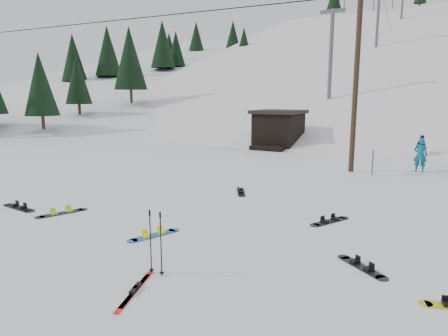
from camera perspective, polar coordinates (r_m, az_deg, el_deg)
The scene contains 20 objects.
ground at distance 9.99m, azimuth -14.64°, elevation -12.33°, with size 200.00×200.00×0.00m, color white.
ski_slope at distance 63.73m, azimuth 23.97°, elevation -4.96°, with size 60.00×75.00×45.00m, color white.
ridge_left at distance 70.70m, azimuth -7.06°, elevation -1.85°, with size 34.00×85.00×38.00m, color white.
treeline_left at distance 61.82m, azimuth -10.39°, elevation 6.62°, with size 20.00×64.00×10.00m, color black, non-canonical shape.
treeline_crest at distance 92.70m, azimuth 26.96°, elevation 6.85°, with size 50.00×6.00×10.00m, color black, non-canonical shape.
utility_pole at distance 20.93m, azimuth 18.36°, elevation 12.23°, with size 2.00×0.26×9.00m.
trail_sign at distance 20.43m, azimuth 20.57°, elevation 2.57°, with size 0.50×0.09×1.85m.
lift_hut at distance 29.81m, azimuth 7.76°, elevation 5.54°, with size 3.40×4.10×2.75m.
lift_tower_near at distance 38.13m, azimuth 15.06°, elevation 16.09°, with size 2.20×0.36×8.00m.
lift_tower_mid at distance 58.35m, azimuth 21.18°, elevation 20.08°, with size 2.20×0.36×8.00m.
hero_snowboard at distance 11.26m, azimuth -9.99°, elevation -9.38°, with size 0.72×1.54×0.11m.
hero_skis at distance 8.39m, azimuth -12.57°, elevation -16.61°, with size 0.72×1.67×0.09m.
ski_poles at distance 8.73m, azimuth -9.73°, elevation -10.42°, with size 0.39×0.10×1.41m.
board_scatter_a at distance 15.37m, azimuth -27.27°, elevation -5.03°, with size 1.70×0.41×0.12m.
board_scatter_b at distance 15.90m, azimuth 2.42°, elevation -3.40°, with size 0.94×1.33×0.11m.
board_scatter_c at distance 14.11m, azimuth -22.18°, elevation -5.94°, with size 0.75×1.59×0.12m.
board_scatter_d at distance 9.68m, azimuth 19.08°, elevation -13.16°, with size 1.25×0.98×0.10m.
board_scatter_f at distance 12.67m, azimuth 14.87°, elevation -7.32°, with size 0.84×1.48×0.11m.
skier_teal at distance 22.28m, azimuth 26.25°, elevation 1.66°, with size 0.62×0.41×1.71m, color #0B5A75.
skier_navy at distance 26.50m, azimuth 26.35°, elevation 2.64°, with size 0.88×0.36×1.49m, color #1C193F.
Camera 1 is at (6.70, -6.38, 3.79)m, focal length 32.00 mm.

